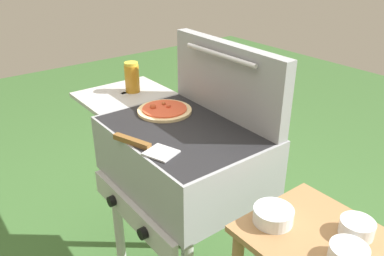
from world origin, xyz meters
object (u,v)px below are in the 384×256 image
at_px(sauce_jar, 132,77).
at_px(topping_bowl_middle, 348,254).
at_px(pizza_pepperoni, 164,110).
at_px(topping_bowl_near, 273,216).
at_px(grill, 181,159).
at_px(spatula, 144,146).
at_px(topping_bowl_far, 357,228).

bearing_deg(sauce_jar, topping_bowl_middle, -3.15).
bearing_deg(pizza_pepperoni, topping_bowl_middle, -3.08).
xyz_separation_m(sauce_jar, topping_bowl_near, (0.98, -0.10, -0.14)).
bearing_deg(grill, pizza_pepperoni, 168.79).
relative_size(sauce_jar, spatula, 0.54).
bearing_deg(topping_bowl_near, topping_bowl_far, 38.67).
relative_size(sauce_jar, topping_bowl_far, 1.49).
bearing_deg(topping_bowl_far, topping_bowl_near, -141.33).
height_order(topping_bowl_far, topping_bowl_middle, same).
bearing_deg(grill, spatula, -75.08).
xyz_separation_m(grill, spatula, (0.05, -0.20, 0.15)).
bearing_deg(topping_bowl_near, topping_bowl_middle, 9.02).
relative_size(topping_bowl_near, topping_bowl_far, 1.23).
distance_m(pizza_pepperoni, sauce_jar, 0.30).
bearing_deg(topping_bowl_middle, pizza_pepperoni, 176.92).
xyz_separation_m(spatula, topping_bowl_far, (0.65, 0.29, -0.08)).
xyz_separation_m(sauce_jar, topping_bowl_middle, (1.20, -0.07, -0.14)).
height_order(sauce_jar, topping_bowl_middle, sauce_jar).
relative_size(pizza_pepperoni, topping_bowl_middle, 2.28).
height_order(grill, topping_bowl_middle, grill).
relative_size(spatula, topping_bowl_far, 2.75).
bearing_deg(sauce_jar, grill, -6.19).
bearing_deg(sauce_jar, spatula, -26.10).
height_order(pizza_pepperoni, spatula, pizza_pepperoni).
distance_m(sauce_jar, topping_bowl_far, 1.17).
xyz_separation_m(grill, pizza_pepperoni, (-0.16, 0.03, 0.15)).
height_order(grill, sauce_jar, sauce_jar).
bearing_deg(topping_bowl_middle, topping_bowl_far, 111.44).
height_order(sauce_jar, spatula, sauce_jar).
distance_m(grill, spatula, 0.26).
bearing_deg(topping_bowl_far, grill, -172.60).
distance_m(sauce_jar, topping_bowl_middle, 1.21).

